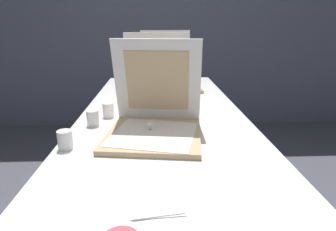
{
  "coord_description": "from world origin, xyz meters",
  "views": [
    {
      "loc": [
        -0.03,
        -0.8,
        1.21
      ],
      "look_at": [
        0.02,
        0.44,
        0.81
      ],
      "focal_mm": 30.63,
      "sensor_mm": 36.0,
      "label": 1
    }
  ],
  "objects": [
    {
      "name": "pizza_box_front",
      "position": [
        -0.04,
        0.36,
        0.81
      ],
      "size": [
        0.44,
        0.44,
        0.4
      ],
      "rotation": [
        0.0,
        0.0,
        -0.12
      ],
      "color": "tan",
      "rests_on": "table"
    },
    {
      "name": "napkin_pile",
      "position": [
        -0.04,
        -0.13,
        0.75
      ],
      "size": [
        0.16,
        0.16,
        0.01
      ],
      "color": "white",
      "rests_on": "table"
    },
    {
      "name": "pizza_box_back",
      "position": [
        0.07,
        1.32,
        0.81
      ],
      "size": [
        0.44,
        0.49,
        0.41
      ],
      "rotation": [
        0.0,
        0.0,
        0.13
      ],
      "color": "tan",
      "rests_on": "table"
    },
    {
      "name": "cup_white_near_center",
      "position": [
        -0.33,
        0.49,
        0.79
      ],
      "size": [
        0.06,
        0.06,
        0.07
      ],
      "primitive_type": "cylinder",
      "color": "white",
      "rests_on": "table"
    },
    {
      "name": "pizza_box_middle",
      "position": [
        -0.02,
        0.85,
        0.81
      ],
      "size": [
        0.42,
        0.42,
        0.41
      ],
      "rotation": [
        0.0,
        0.0,
        0.07
      ],
      "color": "tan",
      "rests_on": "table"
    },
    {
      "name": "cup_white_mid",
      "position": [
        -0.28,
        0.62,
        0.79
      ],
      "size": [
        0.06,
        0.06,
        0.07
      ],
      "primitive_type": "cylinder",
      "color": "white",
      "rests_on": "table"
    },
    {
      "name": "table",
      "position": [
        0.0,
        0.61,
        0.7
      ],
      "size": [
        0.86,
        2.21,
        0.75
      ],
      "color": "silver",
      "rests_on": "ground"
    },
    {
      "name": "wall_back",
      "position": [
        0.0,
        2.65,
        1.3
      ],
      "size": [
        10.0,
        0.1,
        2.6
      ],
      "primitive_type": "cube",
      "color": "slate",
      "rests_on": "ground"
    },
    {
      "name": "cup_white_near_left",
      "position": [
        -0.38,
        0.23,
        0.79
      ],
      "size": [
        0.06,
        0.06,
        0.07
      ],
      "primitive_type": "cylinder",
      "color": "white",
      "rests_on": "table"
    }
  ]
}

